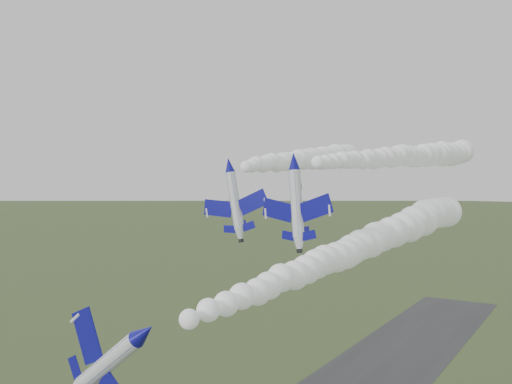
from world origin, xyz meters
TOP-DOWN VIEW (x-y plane):
  - jet_lead at (11.22, -11.12)m, footprint 6.48×12.65m
  - smoke_trail_jet_lead at (13.83, 30.12)m, footprint 9.40×77.33m
  - jet_pair_left at (-3.30, 22.15)m, footprint 9.99×12.07m
  - smoke_trail_jet_pair_left at (-6.32, 53.30)m, footprint 11.16×57.43m
  - jet_pair_right at (7.61, 20.88)m, footprint 10.90×12.95m
  - smoke_trail_jet_pair_right at (12.80, 51.95)m, footprint 12.68×56.33m

SIDE VIEW (x-z plane):
  - jet_lead at x=11.22m, z-range 26.64..35.06m
  - smoke_trail_jet_lead at x=13.83m, z-range 30.95..36.68m
  - jet_pair_left at x=-3.30m, z-range 43.06..46.36m
  - jet_pair_right at x=7.61m, z-range 43.46..46.69m
  - smoke_trail_jet_pair_left at x=-6.32m, z-range 43.68..48.99m
  - smoke_trail_jet_pair_right at x=12.80m, z-range 44.12..48.88m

